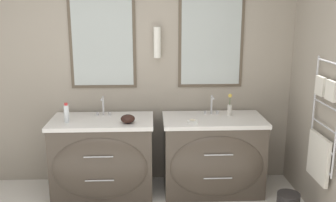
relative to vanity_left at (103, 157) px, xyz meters
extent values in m
cube|color=#9E9384|center=(0.31, 0.41, 0.87)|extent=(5.36, 0.06, 2.60)
cube|color=brown|center=(0.00, 0.38, 1.23)|extent=(0.75, 0.02, 1.05)
cube|color=#B2BCBA|center=(0.00, 0.36, 1.23)|extent=(0.68, 0.01, 0.98)
cube|color=brown|center=(1.23, 0.38, 1.23)|extent=(0.75, 0.02, 1.05)
cube|color=#B2BCBA|center=(1.23, 0.36, 1.23)|extent=(0.68, 0.01, 0.98)
cylinder|color=white|center=(0.62, 0.32, 1.23)|extent=(0.08, 0.08, 0.34)
cube|color=silver|center=(0.62, 0.37, 1.23)|extent=(0.05, 0.02, 0.08)
cube|color=#9E9384|center=(2.22, -0.63, 0.87)|extent=(0.06, 3.76, 2.60)
cylinder|color=silver|center=(2.16, -0.38, 0.64)|extent=(0.02, 0.02, 1.05)
cylinder|color=silver|center=(2.16, -0.63, 1.13)|extent=(0.02, 0.48, 0.02)
cylinder|color=silver|center=(2.16, -0.63, 0.93)|extent=(0.02, 0.48, 0.02)
cylinder|color=silver|center=(2.16, -0.63, 0.73)|extent=(0.02, 0.48, 0.02)
cylinder|color=silver|center=(2.16, -0.63, 0.54)|extent=(0.02, 0.48, 0.02)
cylinder|color=silver|center=(2.16, -0.63, 0.34)|extent=(0.02, 0.48, 0.02)
cylinder|color=silver|center=(2.16, -0.63, 0.14)|extent=(0.02, 0.48, 0.02)
cube|color=silver|center=(2.14, -0.63, 0.21)|extent=(0.04, 0.41, 0.45)
cube|color=silver|center=(2.14, -0.73, 0.89)|extent=(0.04, 0.16, 0.18)
cube|color=silver|center=(2.14, -0.52, 0.89)|extent=(0.04, 0.16, 0.18)
cube|color=#4C4238|center=(0.00, 0.04, -0.03)|extent=(1.09, 0.59, 0.82)
ellipsoid|color=#4C4238|center=(0.00, -0.25, -0.03)|extent=(1.00, 0.13, 0.69)
cube|color=white|center=(0.00, 0.04, 0.40)|extent=(1.12, 0.62, 0.04)
ellipsoid|color=white|center=(0.00, 0.01, 0.38)|extent=(0.36, 0.31, 0.09)
cylinder|color=silver|center=(0.00, -0.33, 0.14)|extent=(0.30, 0.01, 0.01)
cylinder|color=silver|center=(0.00, -0.33, -0.12)|extent=(0.30, 0.01, 0.01)
cube|color=#4C4238|center=(1.23, 0.04, -0.03)|extent=(1.09, 0.59, 0.82)
ellipsoid|color=#4C4238|center=(1.23, -0.25, -0.03)|extent=(1.00, 0.13, 0.69)
cube|color=white|center=(1.23, 0.04, 0.40)|extent=(1.12, 0.62, 0.04)
ellipsoid|color=white|center=(1.23, 0.01, 0.38)|extent=(0.36, 0.31, 0.09)
cylinder|color=silver|center=(1.23, -0.33, 0.14)|extent=(0.30, 0.01, 0.01)
cylinder|color=silver|center=(1.23, -0.33, -0.12)|extent=(0.30, 0.01, 0.01)
cylinder|color=silver|center=(0.00, 0.20, 0.53)|extent=(0.02, 0.02, 0.22)
cylinder|color=silver|center=(0.00, 0.14, 0.63)|extent=(0.02, 0.12, 0.02)
cylinder|color=silver|center=(-0.07, 0.20, 0.44)|extent=(0.03, 0.03, 0.04)
cylinder|color=silver|center=(0.07, 0.20, 0.44)|extent=(0.03, 0.03, 0.04)
cylinder|color=silver|center=(1.23, 0.20, 0.53)|extent=(0.02, 0.02, 0.22)
cylinder|color=silver|center=(1.23, 0.14, 0.63)|extent=(0.02, 0.12, 0.02)
cylinder|color=silver|center=(1.16, 0.20, 0.44)|extent=(0.03, 0.03, 0.04)
cylinder|color=silver|center=(1.30, 0.20, 0.44)|extent=(0.03, 0.03, 0.04)
cylinder|color=silver|center=(-0.35, -0.06, 0.52)|extent=(0.05, 0.05, 0.19)
cylinder|color=red|center=(-0.35, -0.06, 0.63)|extent=(0.03, 0.03, 0.02)
ellipsoid|color=black|center=(0.29, -0.11, 0.47)|extent=(0.15, 0.15, 0.09)
cylinder|color=silver|center=(1.42, 0.13, 0.49)|extent=(0.05, 0.05, 0.12)
cylinder|color=#477238|center=(1.42, 0.13, 0.60)|extent=(0.01, 0.01, 0.11)
sphere|color=#E5BF47|center=(1.42, 0.13, 0.66)|extent=(0.04, 0.04, 0.04)
cube|color=white|center=(0.98, -0.13, 0.44)|extent=(0.11, 0.08, 0.02)
ellipsoid|color=#F2E5CC|center=(0.98, -0.13, 0.46)|extent=(0.07, 0.05, 0.02)
torus|color=#282626|center=(1.91, -0.56, -0.20)|extent=(0.23, 0.23, 0.01)
camera|label=1|loc=(0.55, -3.90, 1.59)|focal=40.00mm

